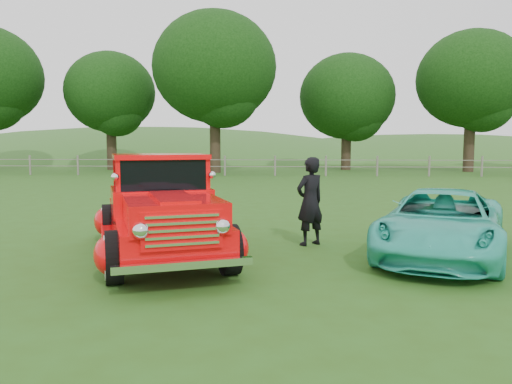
# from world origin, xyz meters

# --- Properties ---
(ground) EXTENTS (140.00, 140.00, 0.00)m
(ground) POSITION_xyz_m (0.00, 0.00, 0.00)
(ground) COLOR #2B5115
(ground) RESTS_ON ground
(distant_hills) EXTENTS (116.00, 60.00, 18.00)m
(distant_hills) POSITION_xyz_m (-4.08, 59.46, -4.55)
(distant_hills) COLOR #2E5E22
(distant_hills) RESTS_ON ground
(fence_line) EXTENTS (48.00, 0.12, 1.20)m
(fence_line) POSITION_xyz_m (0.00, 22.00, 0.60)
(fence_line) COLOR slate
(fence_line) RESTS_ON ground
(tree_mid_west) EXTENTS (6.40, 6.40, 8.46)m
(tree_mid_west) POSITION_xyz_m (-12.00, 28.00, 5.55)
(tree_mid_west) COLOR black
(tree_mid_west) RESTS_ON ground
(tree_near_west) EXTENTS (8.00, 8.00, 10.42)m
(tree_near_west) POSITION_xyz_m (-4.00, 25.00, 6.80)
(tree_near_west) COLOR black
(tree_near_west) RESTS_ON ground
(tree_near_east) EXTENTS (6.80, 6.80, 8.33)m
(tree_near_east) POSITION_xyz_m (5.00, 29.00, 5.25)
(tree_near_east) COLOR black
(tree_near_east) RESTS_ON ground
(tree_mid_east) EXTENTS (7.20, 7.20, 9.44)m
(tree_mid_east) POSITION_xyz_m (13.00, 27.00, 6.17)
(tree_mid_east) COLOR black
(tree_mid_east) RESTS_ON ground
(red_pickup) EXTENTS (3.48, 5.28, 1.78)m
(red_pickup) POSITION_xyz_m (-1.52, 0.78, 0.80)
(red_pickup) COLOR black
(red_pickup) RESTS_ON ground
(teal_sedan) EXTENTS (3.34, 4.60, 1.16)m
(teal_sedan) POSITION_xyz_m (3.33, 1.04, 0.58)
(teal_sedan) COLOR #30C0A8
(teal_sedan) RESTS_ON ground
(man) EXTENTS (0.74, 0.70, 1.70)m
(man) POSITION_xyz_m (1.11, 1.91, 0.85)
(man) COLOR black
(man) RESTS_ON ground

